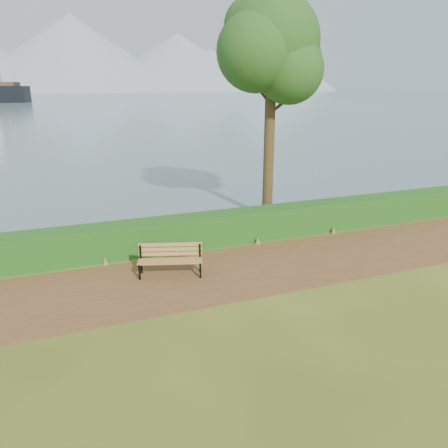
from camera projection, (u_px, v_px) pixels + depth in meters
name	position (u px, v px, depth m)	size (l,w,h in m)	color
ground	(237.00, 276.00, 11.74)	(140.00, 140.00, 0.00)	#455217
path	(232.00, 271.00, 12.00)	(40.00, 3.40, 0.01)	brown
hedge	(205.00, 230.00, 13.89)	(32.00, 0.85, 1.00)	#144915
water	(55.00, 95.00, 242.63)	(700.00, 510.00, 0.00)	#445C6E
mountains	(36.00, 57.00, 360.77)	(585.00, 190.00, 70.00)	#7C8EA5
bench	(170.00, 257.00, 11.68)	(1.77, 0.99, 0.86)	black
tree	(272.00, 47.00, 15.02)	(4.15, 3.44, 8.28)	#372616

